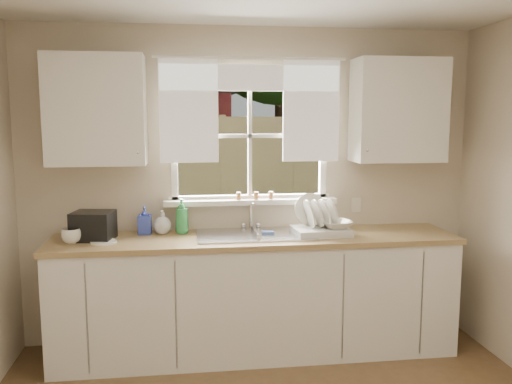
{
  "coord_description": "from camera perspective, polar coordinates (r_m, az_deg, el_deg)",
  "views": [
    {
      "loc": [
        -0.53,
        -2.28,
        1.8
      ],
      "look_at": [
        0.0,
        1.65,
        1.25
      ],
      "focal_mm": 38.0,
      "sensor_mm": 36.0,
      "label": 1
    }
  ],
  "objects": [
    {
      "name": "room_walls",
      "position": [
        2.35,
        5.65,
        -6.08
      ],
      "size": [
        3.62,
        4.02,
        2.5
      ],
      "color": "beige",
      "rests_on": "ground"
    },
    {
      "name": "window",
      "position": [
        4.32,
        -0.62,
        3.74
      ],
      "size": [
        1.38,
        0.16,
        1.06
      ],
      "color": "white",
      "rests_on": "room_walls"
    },
    {
      "name": "curtains",
      "position": [
        4.26,
        -0.55,
        9.7
      ],
      "size": [
        1.5,
        0.03,
        0.81
      ],
      "color": "white",
      "rests_on": "room_walls"
    },
    {
      "name": "base_cabinets",
      "position": [
        4.22,
        -0.06,
        -10.96
      ],
      "size": [
        3.0,
        0.62,
        0.87
      ],
      "primitive_type": "cube",
      "color": "silver",
      "rests_on": "ground"
    },
    {
      "name": "countertop",
      "position": [
        4.1,
        -0.06,
        -4.93
      ],
      "size": [
        3.04,
        0.65,
        0.04
      ],
      "primitive_type": "cube",
      "color": "#9B7D4D",
      "rests_on": "base_cabinets"
    },
    {
      "name": "upper_cabinet_left",
      "position": [
        4.15,
        -16.45,
        8.27
      ],
      "size": [
        0.7,
        0.33,
        0.8
      ],
      "primitive_type": "cube",
      "color": "silver",
      "rests_on": "room_walls"
    },
    {
      "name": "upper_cabinet_right",
      "position": [
        4.43,
        14.74,
        8.29
      ],
      "size": [
        0.7,
        0.33,
        0.8
      ],
      "primitive_type": "cube",
      "color": "silver",
      "rests_on": "room_walls"
    },
    {
      "name": "wall_outlet",
      "position": [
        4.55,
        10.48,
        -1.34
      ],
      "size": [
        0.08,
        0.01,
        0.12
      ],
      "primitive_type": "cube",
      "color": "beige",
      "rests_on": "room_walls"
    },
    {
      "name": "sill_jars",
      "position": [
        4.3,
        -0.08,
        -0.38
      ],
      "size": [
        0.3,
        0.04,
        0.06
      ],
      "color": "brown",
      "rests_on": "window"
    },
    {
      "name": "backyard",
      "position": [
        10.88,
        -1.83,
        16.72
      ],
      "size": [
        20.0,
        10.0,
        6.13
      ],
      "color": "#335421",
      "rests_on": "ground"
    },
    {
      "name": "sink",
      "position": [
        4.14,
        -0.11,
        -5.54
      ],
      "size": [
        0.88,
        0.52,
        0.4
      ],
      "color": "#B7B7BC",
      "rests_on": "countertop"
    },
    {
      "name": "dish_rack",
      "position": [
        4.17,
        6.75,
        -3.43
      ],
      "size": [
        0.44,
        0.34,
        0.3
      ],
      "color": "silver",
      "rests_on": "countertop"
    },
    {
      "name": "bowl",
      "position": [
        4.15,
        8.49,
        -3.4
      ],
      "size": [
        0.26,
        0.26,
        0.06
      ],
      "primitive_type": "imported",
      "rotation": [
        0.0,
        0.0,
        0.16
      ],
      "color": "silver",
      "rests_on": "dish_rack"
    },
    {
      "name": "soap_bottle_a",
      "position": [
        4.2,
        -7.82,
        -2.53
      ],
      "size": [
        0.13,
        0.13,
        0.27
      ],
      "primitive_type": "imported",
      "rotation": [
        0.0,
        0.0,
        0.36
      ],
      "color": "green",
      "rests_on": "countertop"
    },
    {
      "name": "soap_bottle_b",
      "position": [
        4.23,
        -11.63,
        -2.9
      ],
      "size": [
        0.11,
        0.11,
        0.22
      ],
      "primitive_type": "imported",
      "rotation": [
        0.0,
        0.0,
        -0.08
      ],
      "color": "#2F42B1",
      "rests_on": "countertop"
    },
    {
      "name": "soap_bottle_c",
      "position": [
        4.23,
        -9.85,
        -3.13
      ],
      "size": [
        0.17,
        0.17,
        0.18
      ],
      "primitive_type": "imported",
      "rotation": [
        0.0,
        0.0,
        -0.2
      ],
      "color": "beige",
      "rests_on": "countertop"
    },
    {
      "name": "saucer",
      "position": [
        4.03,
        -15.73,
        -5.09
      ],
      "size": [
        0.19,
        0.19,
        0.01
      ],
      "primitive_type": "cylinder",
      "color": "white",
      "rests_on": "countertop"
    },
    {
      "name": "cup",
      "position": [
        4.06,
        -18.88,
        -4.41
      ],
      "size": [
        0.15,
        0.15,
        0.11
      ],
      "primitive_type": "imported",
      "rotation": [
        0.0,
        0.0,
        -0.12
      ],
      "color": "white",
      "rests_on": "countertop"
    },
    {
      "name": "black_appliance",
      "position": [
        4.13,
        -16.76,
        -3.41
      ],
      "size": [
        0.32,
        0.29,
        0.21
      ],
      "primitive_type": "cube",
      "rotation": [
        0.0,
        0.0,
        -0.18
      ],
      "color": "black",
      "rests_on": "countertop"
    }
  ]
}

